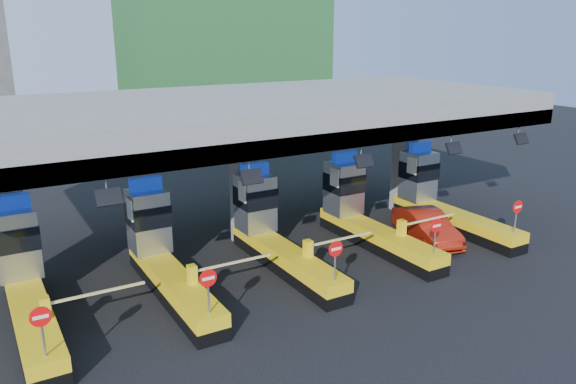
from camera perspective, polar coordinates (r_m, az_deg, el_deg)
ground at (r=25.10m, az=-1.37°, el=-7.15°), size 120.00×120.00×0.00m
toll_canopy at (r=25.89m, az=-4.57°, el=7.67°), size 28.00×12.09×7.00m
toll_lane_far_left at (r=22.20m, az=-25.22°, el=-8.07°), size 4.43×8.00×4.16m
toll_lane_left at (r=23.00m, az=-12.75°, el=-6.03°), size 4.43×8.00×4.16m
toll_lane_center at (r=24.81m, az=-1.70°, el=-3.97°), size 4.43×8.00×4.16m
toll_lane_right at (r=27.42m, az=7.51°, el=-2.12°), size 4.43×8.00×4.16m
toll_lane_far_right at (r=30.63m, az=14.94°, el=-0.59°), size 4.43×8.00×4.16m
red_car at (r=28.02m, az=13.89°, el=-3.43°), size 2.87×4.93×1.54m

